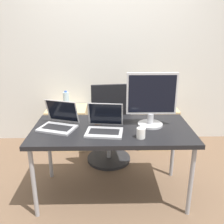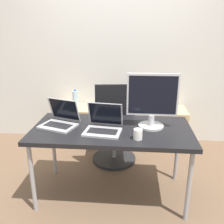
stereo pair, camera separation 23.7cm
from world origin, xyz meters
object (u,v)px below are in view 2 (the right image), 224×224
at_px(cabinet_left, 77,125).
at_px(coffee_cup_brown, 98,118).
at_px(monitor, 152,101).
at_px(coffee_cup_white, 138,134).
at_px(laptop_right, 103,126).
at_px(cabinet_right, 165,128).
at_px(laptop_left, 60,120).
at_px(water_bottle, 75,99).
at_px(office_chair, 114,134).

relative_size(cabinet_left, coffee_cup_brown, 5.21).
height_order(monitor, coffee_cup_white, monitor).
xyz_separation_m(cabinet_left, laptop_right, (0.55, -1.22, 0.51)).
relative_size(laptop_right, coffee_cup_white, 3.90).
bearing_deg(cabinet_right, laptop_left, -136.58).
distance_m(cabinet_left, laptop_left, 1.23).
distance_m(monitor, coffee_cup_white, 0.38).
bearing_deg(water_bottle, laptop_right, -65.83).
bearing_deg(office_chair, water_bottle, 138.72).
bearing_deg(monitor, laptop_right, -162.85).
xyz_separation_m(laptop_left, coffee_cup_brown, (0.37, 0.09, 0.00)).
height_order(laptop_left, coffee_cup_brown, laptop_left).
bearing_deg(laptop_left, coffee_cup_brown, 13.70).
xyz_separation_m(cabinet_left, coffee_cup_brown, (0.47, -1.02, 0.51)).
bearing_deg(laptop_left, coffee_cup_white, -18.67).
height_order(laptop_left, monitor, monitor).
distance_m(cabinet_right, coffee_cup_white, 1.51).
xyz_separation_m(office_chair, cabinet_right, (0.68, 0.52, -0.11)).
distance_m(office_chair, cabinet_right, 0.87).
bearing_deg(laptop_right, office_chair, 85.95).
bearing_deg(laptop_left, cabinet_right, 43.42).
bearing_deg(water_bottle, coffee_cup_brown, -65.20).
xyz_separation_m(office_chair, laptop_right, (-0.05, -0.70, 0.39)).
bearing_deg(cabinet_left, laptop_left, -84.49).
relative_size(cabinet_left, coffee_cup_white, 6.20).
height_order(laptop_right, monitor, monitor).
height_order(office_chair, water_bottle, office_chair).
height_order(laptop_left, laptop_right, laptop_right).
relative_size(cabinet_right, laptop_right, 1.59).
height_order(cabinet_right, water_bottle, water_bottle).
height_order(office_chair, cabinet_left, office_chair).
relative_size(water_bottle, coffee_cup_white, 2.72).
bearing_deg(monitor, coffee_cup_white, -114.29).
bearing_deg(cabinet_right, monitor, -104.97).
bearing_deg(laptop_left, cabinet_left, 95.51).
distance_m(laptop_right, monitor, 0.51).
bearing_deg(cabinet_left, office_chair, -41.16).
distance_m(cabinet_right, laptop_left, 1.69).
distance_m(laptop_left, coffee_cup_white, 0.80).
distance_m(water_bottle, laptop_left, 1.12).
distance_m(water_bottle, monitor, 1.50).
relative_size(monitor, coffee_cup_brown, 4.78).
xyz_separation_m(cabinet_right, monitor, (-0.29, -1.08, 0.72)).
distance_m(cabinet_left, laptop_right, 1.43).
bearing_deg(coffee_cup_brown, coffee_cup_white, -41.48).
xyz_separation_m(office_chair, monitor, (0.40, -0.56, 0.60)).
bearing_deg(cabinet_left, laptop_right, -65.79).
xyz_separation_m(cabinet_left, coffee_cup_white, (0.86, -1.37, 0.50)).
xyz_separation_m(cabinet_right, water_bottle, (-1.28, 0.00, 0.40)).
xyz_separation_m(cabinet_right, laptop_right, (-0.73, -1.22, 0.51)).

